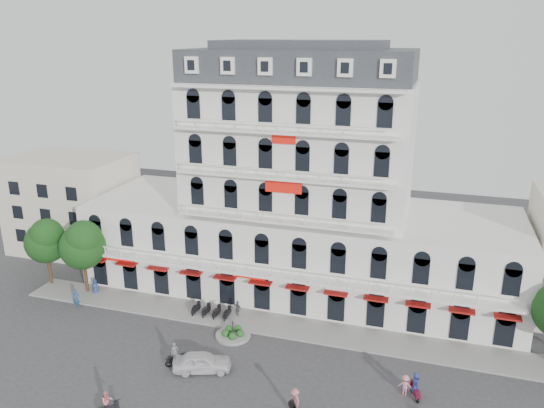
% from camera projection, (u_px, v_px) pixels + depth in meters
% --- Properties ---
extents(ground, '(120.00, 120.00, 0.00)m').
position_uv_depth(ground, '(241.00, 382.00, 42.07)').
color(ground, '#38383A').
rests_on(ground, ground).
extents(sidewalk, '(53.00, 4.00, 0.16)m').
position_uv_depth(sidewalk, '(274.00, 324.00, 50.22)').
color(sidewalk, gray).
rests_on(sidewalk, ground).
extents(main_building, '(45.00, 15.00, 25.80)m').
position_uv_depth(main_building, '(299.00, 198.00, 55.38)').
color(main_building, silver).
rests_on(main_building, ground).
extents(flank_building_west, '(14.00, 10.00, 12.00)m').
position_uv_depth(flank_building_west, '(73.00, 203.00, 66.89)').
color(flank_building_west, beige).
rests_on(flank_building_west, ground).
extents(traffic_island, '(3.20, 3.20, 1.60)m').
position_uv_depth(traffic_island, '(233.00, 334.00, 48.29)').
color(traffic_island, gray).
rests_on(traffic_island, ground).
extents(parked_scooter_row, '(4.40, 1.80, 1.10)m').
position_uv_depth(parked_scooter_row, '(212.00, 316.00, 51.86)').
color(parked_scooter_row, black).
rests_on(parked_scooter_row, ground).
extents(tree_west_outer, '(4.50, 4.48, 7.76)m').
position_uv_depth(tree_west_outer, '(46.00, 239.00, 56.83)').
color(tree_west_outer, '#382314').
rests_on(tree_west_outer, ground).
extents(tree_west_inner, '(4.76, 4.76, 8.25)m').
position_uv_depth(tree_west_inner, '(82.00, 243.00, 54.86)').
color(tree_west_inner, '#382314').
rests_on(tree_west_inner, ground).
extents(parked_car, '(5.13, 3.43, 1.62)m').
position_uv_depth(parked_car, '(202.00, 362.00, 43.26)').
color(parked_car, silver).
rests_on(parked_car, ground).
extents(rider_west, '(1.49, 1.11, 2.17)m').
position_uv_depth(rider_west, '(175.00, 355.00, 43.83)').
color(rider_west, black).
rests_on(rider_west, ground).
extents(rider_southwest, '(1.22, 1.39, 2.10)m').
position_uv_depth(rider_southwest, '(107.00, 404.00, 37.98)').
color(rider_southwest, black).
rests_on(rider_southwest, ground).
extents(rider_east, '(0.90, 1.61, 2.19)m').
position_uv_depth(rider_east, '(416.00, 385.00, 39.91)').
color(rider_east, maroon).
rests_on(rider_east, ground).
extents(rider_center, '(1.25, 1.37, 2.25)m').
position_uv_depth(rider_center, '(295.00, 401.00, 38.00)').
color(rider_center, black).
rests_on(rider_center, ground).
extents(pedestrian_left, '(1.00, 0.93, 1.72)m').
position_uv_depth(pedestrian_left, '(95.00, 286.00, 56.09)').
color(pedestrian_left, navy).
rests_on(pedestrian_left, ground).
extents(pedestrian_mid, '(1.06, 0.71, 1.68)m').
position_uv_depth(pedestrian_mid, '(238.00, 309.00, 51.54)').
color(pedestrian_mid, '#535158').
rests_on(pedestrian_mid, ground).
extents(pedestrian_right, '(1.14, 0.70, 1.69)m').
position_uv_depth(pedestrian_right, '(405.00, 385.00, 40.33)').
color(pedestrian_right, '#D47089').
rests_on(pedestrian_right, ground).
extents(pedestrian_far, '(0.81, 0.67, 1.88)m').
position_uv_depth(pedestrian_far, '(76.00, 299.00, 53.22)').
color(pedestrian_far, navy).
rests_on(pedestrian_far, ground).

